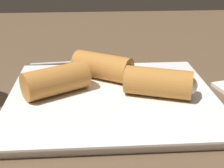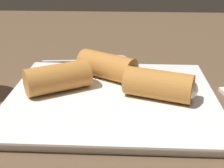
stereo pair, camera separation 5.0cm
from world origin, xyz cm
name	(u,v)px [view 2 (the right image)]	position (x,y,z in cm)	size (l,w,h in cm)	color
table_surface	(120,106)	(0.00, 0.00, 1.00)	(180.00, 140.00, 2.00)	brown
serving_plate	(112,99)	(1.24, 0.93, 2.76)	(30.95, 26.52, 1.50)	white
roll_front_left	(161,85)	(-5.94, 1.94, 5.62)	(10.68, 7.17, 4.24)	#B77533
roll_front_right	(60,78)	(9.13, 0.17, 5.62)	(10.56, 8.53, 4.24)	#B77533
roll_back_left	(109,67)	(2.02, -5.13, 5.62)	(10.54, 8.67, 4.24)	#B77533
spoon	(110,59)	(2.55, -17.54, 2.56)	(17.58, 3.40, 1.26)	silver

